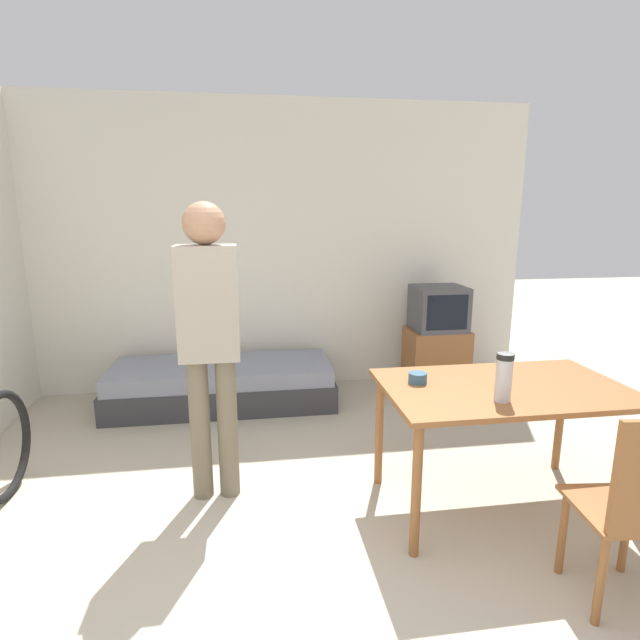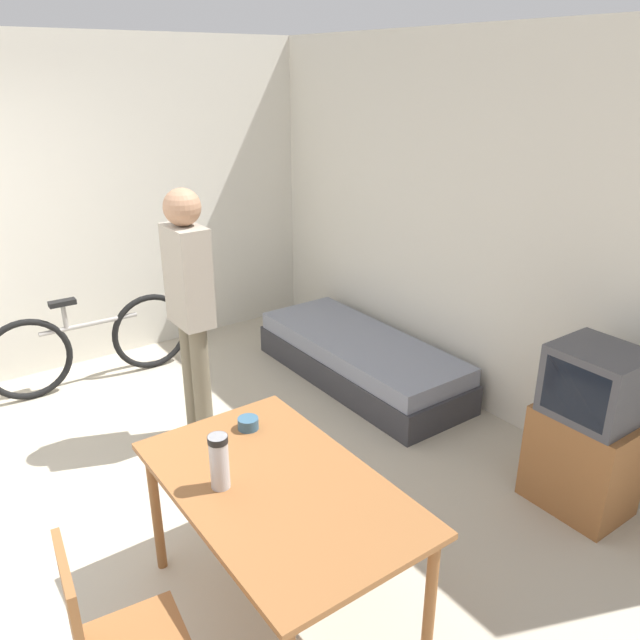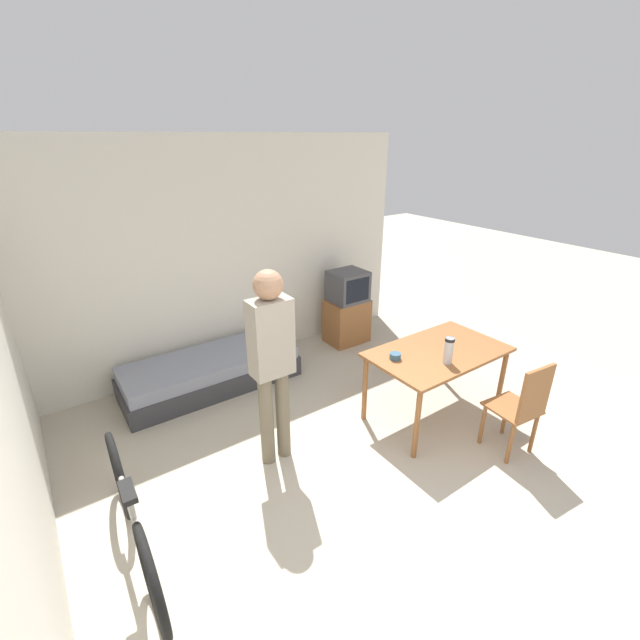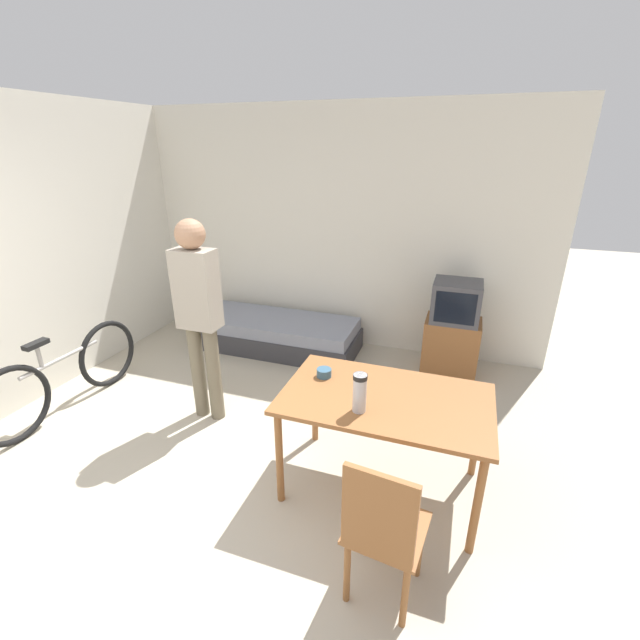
% 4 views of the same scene
% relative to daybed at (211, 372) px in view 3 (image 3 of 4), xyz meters
% --- Properties ---
extents(ground_plane, '(20.00, 20.00, 0.00)m').
position_rel_daybed_xyz_m(ground_plane, '(0.39, -2.86, -0.19)').
color(ground_plane, '#B2A893').
extents(wall_back, '(5.18, 0.06, 2.70)m').
position_rel_daybed_xyz_m(wall_back, '(0.39, 0.49, 1.16)').
color(wall_back, silver).
rests_on(wall_back, ground_plane).
extents(daybed, '(1.96, 0.75, 0.38)m').
position_rel_daybed_xyz_m(daybed, '(0.00, 0.00, 0.00)').
color(daybed, '#333338').
rests_on(daybed, ground_plane).
extents(tv, '(0.55, 0.42, 1.02)m').
position_rel_daybed_xyz_m(tv, '(2.00, 0.04, 0.31)').
color(tv, brown).
rests_on(tv, ground_plane).
extents(dining_table, '(1.36, 0.82, 0.75)m').
position_rel_daybed_xyz_m(dining_table, '(1.65, -1.83, 0.48)').
color(dining_table, brown).
rests_on(dining_table, ground_plane).
extents(wooden_chair, '(0.43, 0.43, 0.93)m').
position_rel_daybed_xyz_m(wooden_chair, '(1.81, -2.66, 0.33)').
color(wooden_chair, brown).
rests_on(wooden_chair, ground_plane).
extents(bicycle, '(0.09, 1.65, 0.76)m').
position_rel_daybed_xyz_m(bicycle, '(-1.24, -1.80, 0.16)').
color(bicycle, black).
rests_on(bicycle, ground_plane).
extents(person_standing, '(0.34, 0.24, 1.76)m').
position_rel_daybed_xyz_m(person_standing, '(0.02, -1.46, 0.85)').
color(person_standing, '#6B604C').
rests_on(person_standing, ground_plane).
extents(thermos_flask, '(0.09, 0.09, 0.25)m').
position_rel_daybed_xyz_m(thermos_flask, '(1.53, -2.03, 0.70)').
color(thermos_flask, '#B7B7BC').
rests_on(thermos_flask, dining_table).
extents(mate_bowl, '(0.10, 0.10, 0.06)m').
position_rel_daybed_xyz_m(mate_bowl, '(1.19, -1.71, 0.59)').
color(mate_bowl, '#335670').
rests_on(mate_bowl, dining_table).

